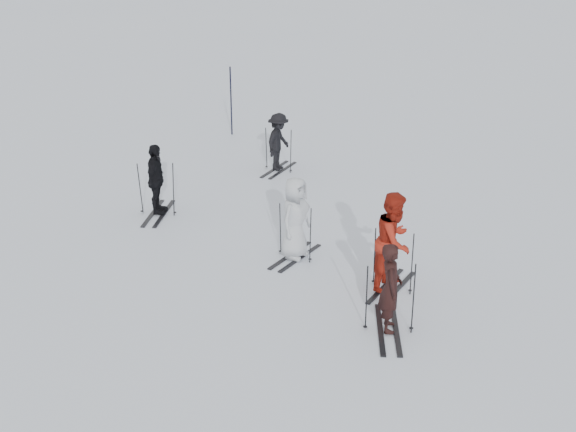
# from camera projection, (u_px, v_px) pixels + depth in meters

# --- Properties ---
(ground) EXTENTS (120.00, 120.00, 0.00)m
(ground) POSITION_uv_depth(u_px,v_px,m) (279.00, 283.00, 13.98)
(ground) COLOR silver
(ground) RESTS_ON ground
(skier_near_dark) EXTENTS (0.44, 0.62, 1.58)m
(skier_near_dark) POSITION_uv_depth(u_px,v_px,m) (390.00, 289.00, 12.05)
(skier_near_dark) COLOR black
(skier_near_dark) RESTS_ON ground
(skier_red) EXTENTS (1.00, 1.12, 1.91)m
(skier_red) POSITION_uv_depth(u_px,v_px,m) (394.00, 243.00, 13.42)
(skier_red) COLOR maroon
(skier_red) RESTS_ON ground
(skier_grey) EXTENTS (0.83, 0.99, 1.72)m
(skier_grey) POSITION_uv_depth(u_px,v_px,m) (295.00, 219.00, 14.73)
(skier_grey) COLOR #B2B7BC
(skier_grey) RESTS_ON ground
(skier_uphill_left) EXTENTS (0.48, 1.02, 1.69)m
(skier_uphill_left) POSITION_uv_depth(u_px,v_px,m) (156.00, 181.00, 16.99)
(skier_uphill_left) COLOR black
(skier_uphill_left) RESTS_ON ground
(skier_uphill_far) EXTENTS (0.86, 1.16, 1.61)m
(skier_uphill_far) POSITION_uv_depth(u_px,v_px,m) (278.00, 143.00, 20.08)
(skier_uphill_far) COLOR black
(skier_uphill_far) RESTS_ON ground
(skis_near_dark) EXTENTS (1.84, 1.11, 1.28)m
(skis_near_dark) POSITION_uv_depth(u_px,v_px,m) (390.00, 297.00, 12.11)
(skis_near_dark) COLOR black
(skis_near_dark) RESTS_ON ground
(skis_red) EXTENTS (1.90, 1.44, 1.23)m
(skis_red) POSITION_uv_depth(u_px,v_px,m) (393.00, 259.00, 13.55)
(skis_red) COLOR black
(skis_red) RESTS_ON ground
(skis_grey) EXTENTS (1.84, 1.43, 1.19)m
(skis_grey) POSITION_uv_depth(u_px,v_px,m) (295.00, 231.00, 14.83)
(skis_grey) COLOR black
(skis_grey) RESTS_ON ground
(skis_uphill_left) EXTENTS (1.87, 1.07, 1.32)m
(skis_uphill_left) POSITION_uv_depth(u_px,v_px,m) (157.00, 188.00, 17.06)
(skis_uphill_left) COLOR black
(skis_uphill_left) RESTS_ON ground
(skis_uphill_far) EXTENTS (1.89, 1.34, 1.25)m
(skis_uphill_far) POSITION_uv_depth(u_px,v_px,m) (278.00, 149.00, 20.15)
(skis_uphill_far) COLOR black
(skis_uphill_far) RESTS_ON ground
(piste_marker) EXTENTS (0.05, 0.05, 2.23)m
(piste_marker) POSITION_uv_depth(u_px,v_px,m) (231.00, 101.00, 23.45)
(piste_marker) COLOR black
(piste_marker) RESTS_ON ground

